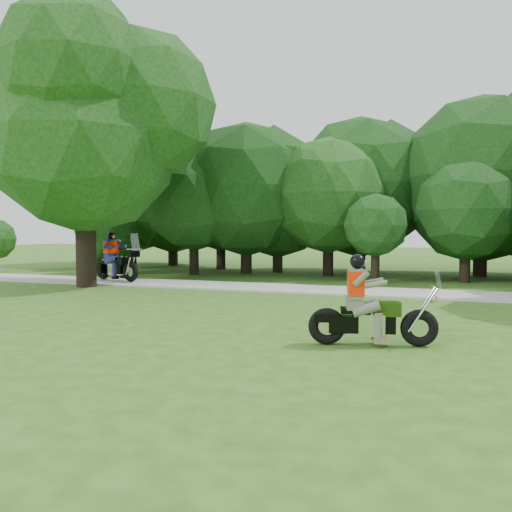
# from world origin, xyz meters

# --- Properties ---
(ground) EXTENTS (100.00, 100.00, 0.00)m
(ground) POSITION_xyz_m (0.00, 0.00, 0.00)
(ground) COLOR #2B5618
(ground) RESTS_ON ground
(walkway) EXTENTS (60.00, 2.20, 0.06)m
(walkway) POSITION_xyz_m (0.00, 8.00, 0.03)
(walkway) COLOR #ABABA6
(walkway) RESTS_ON ground
(tree_line) EXTENTS (40.04, 11.51, 7.84)m
(tree_line) POSITION_xyz_m (0.95, 14.61, 3.67)
(tree_line) COLOR black
(tree_line) RESTS_ON ground
(big_tree_west) EXTENTS (8.64, 6.56, 9.96)m
(big_tree_west) POSITION_xyz_m (-10.54, 6.85, 5.76)
(big_tree_west) COLOR black
(big_tree_west) RESTS_ON ground
(chopper_motorcycle) EXTENTS (2.14, 0.84, 1.55)m
(chopper_motorcycle) POSITION_xyz_m (-0.38, 0.75, 0.57)
(chopper_motorcycle) COLOR black
(chopper_motorcycle) RESTS_ON ground
(touring_motorcycle) EXTENTS (2.33, 1.24, 1.82)m
(touring_motorcycle) POSITION_xyz_m (-10.53, 8.13, 0.72)
(touring_motorcycle) COLOR black
(touring_motorcycle) RESTS_ON walkway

